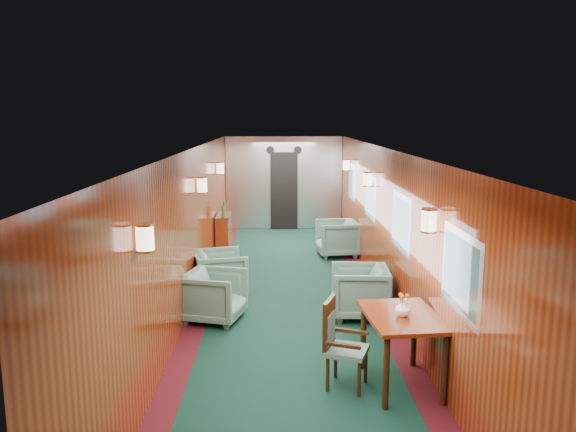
% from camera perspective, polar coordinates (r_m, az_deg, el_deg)
% --- Properties ---
extents(room, '(12.00, 12.10, 2.40)m').
position_cam_1_polar(room, '(8.57, 0.19, 1.70)').
color(room, black).
rests_on(room, ground).
extents(bulkhead, '(2.98, 0.17, 2.39)m').
position_cam_1_polar(bulkhead, '(14.49, -0.41, 3.32)').
color(bulkhead, silver).
rests_on(bulkhead, ground).
extents(windows_right, '(0.02, 8.60, 0.80)m').
position_cam_1_polar(windows_right, '(9.00, 9.66, 0.77)').
color(windows_right, silver).
rests_on(windows_right, ground).
extents(wall_sconces, '(2.97, 7.97, 0.25)m').
position_cam_1_polar(wall_sconces, '(9.11, 0.10, 3.18)').
color(wall_sconces, '#FFE8C6').
rests_on(wall_sconces, ground).
extents(dining_table, '(0.85, 1.14, 0.81)m').
position_cam_1_polar(dining_table, '(6.21, 11.52, -10.91)').
color(dining_table, maroon).
rests_on(dining_table, ground).
extents(side_chair, '(0.54, 0.56, 0.96)m').
position_cam_1_polar(side_chair, '(6.18, 5.21, -12.41)').
color(side_chair, '#204C44').
rests_on(side_chair, ground).
extents(credenza, '(0.29, 0.92, 1.10)m').
position_cam_1_polar(credenza, '(12.14, -6.56, -1.70)').
color(credenza, maroon).
rests_on(credenza, ground).
extents(flower_vase, '(0.20, 0.20, 0.17)m').
position_cam_1_polar(flower_vase, '(6.09, 11.61, -9.15)').
color(flower_vase, white).
rests_on(flower_vase, dining_table).
extents(armchair_left_near, '(0.97, 0.95, 0.72)m').
position_cam_1_polar(armchair_left_near, '(8.14, -7.46, -8.05)').
color(armchair_left_near, '#204C44').
rests_on(armchair_left_near, ground).
extents(armchair_left_far, '(1.00, 0.98, 0.75)m').
position_cam_1_polar(armchair_left_far, '(9.21, -6.91, -5.80)').
color(armchair_left_far, '#204C44').
rests_on(armchair_left_far, ground).
extents(armchair_right_near, '(0.87, 0.85, 0.75)m').
position_cam_1_polar(armchair_right_near, '(8.29, 7.27, -7.62)').
color(armchair_right_near, '#204C44').
rests_on(armchair_right_near, ground).
extents(armchair_right_far, '(0.90, 0.88, 0.75)m').
position_cam_1_polar(armchair_right_far, '(11.80, 4.98, -2.25)').
color(armchair_right_far, '#204C44').
rests_on(armchair_right_far, ground).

